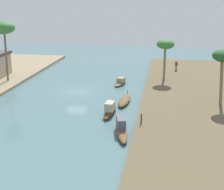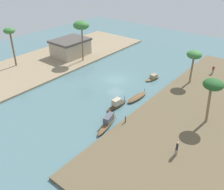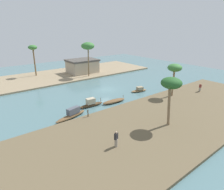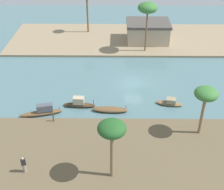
# 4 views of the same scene
# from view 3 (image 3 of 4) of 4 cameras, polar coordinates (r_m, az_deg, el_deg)

# --- Properties ---
(river_water) EXTENTS (75.21, 75.21, 0.00)m
(river_water) POSITION_cam_3_polar(r_m,az_deg,el_deg) (38.76, -1.74, 1.71)
(river_water) COLOR slate
(river_water) RESTS_ON ground
(riverbank_left) EXTENTS (43.28, 14.96, 0.33)m
(riverbank_left) POSITION_cam_3_polar(r_m,az_deg,el_deg) (28.31, 17.83, -5.95)
(riverbank_left) COLOR brown
(riverbank_left) RESTS_ON ground
(riverbank_right) EXTENTS (43.28, 14.96, 0.33)m
(riverbank_right) POSITION_cam_3_polar(r_m,az_deg,el_deg) (52.02, -12.26, 6.14)
(riverbank_right) COLOR #937F60
(riverbank_right) RESTS_ON ground
(sampan_with_tall_canopy) EXTENTS (4.41, 1.38, 0.98)m
(sampan_with_tall_canopy) POSITION_cam_3_polar(r_m,az_deg,el_deg) (31.85, 0.59, -1.83)
(sampan_with_tall_canopy) COLOR brown
(sampan_with_tall_canopy) RESTS_ON river_water
(sampan_near_left_bank) EXTENTS (3.47, 1.74, 0.94)m
(sampan_near_left_bank) POSITION_cam_3_polar(r_m,az_deg,el_deg) (37.65, 8.06, 1.51)
(sampan_near_left_bank) COLOR brown
(sampan_near_left_bank) RESTS_ON river_water
(sampan_midstream) EXTENTS (5.11, 2.05, 1.39)m
(sampan_midstream) POSITION_cam_3_polar(r_m,az_deg,el_deg) (27.23, -11.87, -5.66)
(sampan_midstream) COLOR brown
(sampan_midstream) RESTS_ON river_water
(sampan_upstream_small) EXTENTS (4.08, 1.15, 1.36)m
(sampan_upstream_small) POSITION_cam_3_polar(r_m,az_deg,el_deg) (30.49, -6.26, -2.54)
(sampan_upstream_small) COLOR #47331E
(sampan_upstream_small) RESTS_ON river_water
(person_on_near_bank) EXTENTS (0.48, 0.41, 1.76)m
(person_on_near_bank) POSITION_cam_3_polar(r_m,az_deg,el_deg) (20.00, 1.22, -13.03)
(person_on_near_bank) COLOR gray
(person_on_near_bank) RESTS_ON riverbank_left
(person_by_mooring) EXTENTS (0.39, 0.43, 1.57)m
(person_by_mooring) POSITION_cam_3_polar(r_m,az_deg,el_deg) (39.82, 24.64, 1.91)
(person_by_mooring) COLOR gray
(person_by_mooring) RESTS_ON riverbank_left
(mooring_post) EXTENTS (0.14, 0.14, 0.97)m
(mooring_post) POSITION_cam_3_polar(r_m,az_deg,el_deg) (26.44, -7.14, -5.39)
(mooring_post) COLOR #4C3823
(mooring_post) RESTS_ON riverbank_left
(palm_tree_left_near) EXTENTS (2.47, 2.47, 6.06)m
(palm_tree_left_near) POSITION_cam_3_polar(r_m,az_deg,el_deg) (23.62, 17.17, 3.02)
(palm_tree_left_near) COLOR #7F6647
(palm_tree_left_near) RESTS_ON riverbank_left
(palm_tree_left_far) EXTENTS (2.42, 2.42, 5.68)m
(palm_tree_left_far) POSITION_cam_3_polar(r_m,az_deg,el_deg) (34.62, 18.09, 7.45)
(palm_tree_left_far) COLOR #7F6647
(palm_tree_left_far) RESTS_ON riverbank_left
(palm_tree_right_tall) EXTENTS (2.08, 2.08, 7.48)m
(palm_tree_right_tall) POSITION_cam_3_polar(r_m,az_deg,el_deg) (50.93, -22.42, 12.42)
(palm_tree_right_tall) COLOR brown
(palm_tree_right_tall) RESTS_ON riverbank_right
(palm_tree_right_short) EXTENTS (3.12, 3.12, 8.14)m
(palm_tree_right_short) POSITION_cam_3_polar(r_m,az_deg,el_deg) (47.08, -7.19, 14.11)
(palm_tree_right_short) COLOR brown
(palm_tree_right_short) RESTS_ON riverbank_right
(riverside_building) EXTENTS (7.62, 6.04, 3.46)m
(riverside_building) POSITION_cam_3_polar(r_m,az_deg,el_deg) (52.05, -8.79, 8.54)
(riverside_building) COLOR tan
(riverside_building) RESTS_ON riverbank_right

